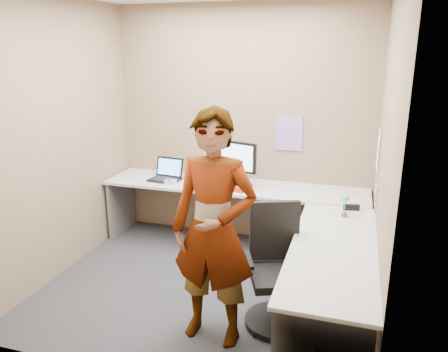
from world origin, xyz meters
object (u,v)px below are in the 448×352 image
(person, at_px, (214,230))
(office_chair, at_px, (277,277))
(desk, at_px, (260,220))
(monitor, at_px, (236,159))

(person, bearing_deg, office_chair, 41.63)
(office_chair, relative_size, person, 0.55)
(person, bearing_deg, desk, 87.26)
(office_chair, height_order, person, person)
(person, bearing_deg, monitor, 103.41)
(monitor, distance_m, person, 1.58)
(desk, xyz_separation_m, office_chair, (0.31, -0.73, -0.18))
(office_chair, bearing_deg, desk, 90.95)
(monitor, height_order, office_chair, monitor)
(monitor, bearing_deg, office_chair, -43.27)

